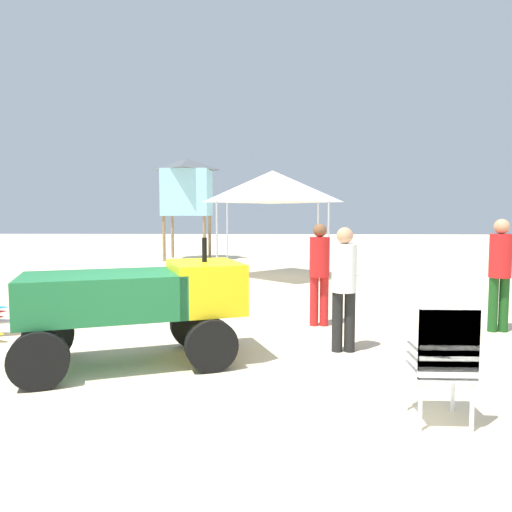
% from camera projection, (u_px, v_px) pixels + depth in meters
% --- Properties ---
extents(ground, '(80.00, 80.00, 0.00)m').
position_uv_depth(ground, '(172.00, 389.00, 4.93)').
color(ground, beige).
extents(utility_cart, '(2.80, 2.04, 1.50)m').
position_uv_depth(utility_cart, '(138.00, 299.00, 5.72)').
color(utility_cart, '#1E6B38').
rests_on(utility_cart, ground).
extents(stacked_plastic_chairs, '(0.48, 0.48, 1.11)m').
position_uv_depth(stacked_plastic_chairs, '(443.00, 350.00, 4.03)').
color(stacked_plastic_chairs, white).
rests_on(stacked_plastic_chairs, ground).
extents(lifeguard_near_left, '(0.32, 0.32, 1.72)m').
position_uv_depth(lifeguard_near_left, '(500.00, 267.00, 7.29)').
color(lifeguard_near_left, '#194C19').
rests_on(lifeguard_near_left, ground).
extents(lifeguard_near_center, '(0.32, 0.32, 1.64)m').
position_uv_depth(lifeguard_near_center, '(319.00, 268.00, 7.69)').
color(lifeguard_near_center, red).
rests_on(lifeguard_near_center, ground).
extents(lifeguard_near_right, '(0.32, 0.32, 1.62)m').
position_uv_depth(lifeguard_near_right, '(344.00, 281.00, 6.22)').
color(lifeguard_near_right, black).
rests_on(lifeguard_near_right, ground).
extents(popup_canopy, '(2.88, 2.88, 3.02)m').
position_uv_depth(popup_canopy, '(273.00, 187.00, 13.51)').
color(popup_canopy, '#B2B2B7').
rests_on(popup_canopy, ground).
extents(lifeguard_tower, '(1.98, 1.98, 4.00)m').
position_uv_depth(lifeguard_tower, '(187.00, 187.00, 19.11)').
color(lifeguard_tower, olive).
rests_on(lifeguard_tower, ground).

